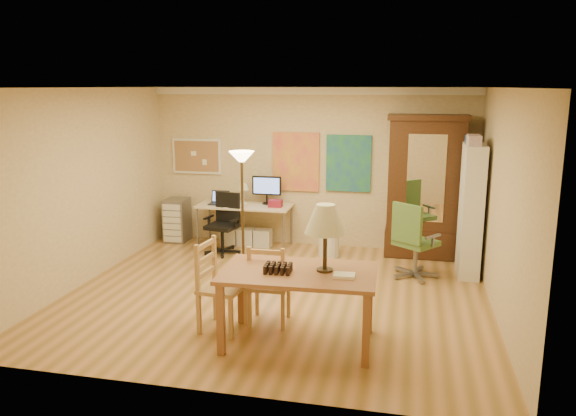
% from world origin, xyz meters
% --- Properties ---
extents(floor, '(5.50, 5.50, 0.00)m').
position_xyz_m(floor, '(0.00, 0.00, 0.00)').
color(floor, olive).
rests_on(floor, ground).
extents(crown_molding, '(5.50, 0.08, 0.12)m').
position_xyz_m(crown_molding, '(0.00, 2.46, 2.64)').
color(crown_molding, white).
rests_on(crown_molding, floor).
extents(corkboard, '(0.90, 0.04, 0.62)m').
position_xyz_m(corkboard, '(-2.05, 2.47, 1.50)').
color(corkboard, '#AC7F51').
rests_on(corkboard, floor).
extents(art_panel_left, '(0.80, 0.04, 1.00)m').
position_xyz_m(art_panel_left, '(-0.25, 2.47, 1.45)').
color(art_panel_left, yellow).
rests_on(art_panel_left, floor).
extents(art_panel_right, '(0.75, 0.04, 0.95)m').
position_xyz_m(art_panel_right, '(0.65, 2.47, 1.45)').
color(art_panel_right, '#235A8D').
rests_on(art_panel_right, floor).
extents(dining_table, '(1.66, 1.04, 1.53)m').
position_xyz_m(dining_table, '(0.67, -1.32, 0.97)').
color(dining_table, brown).
rests_on(dining_table, floor).
extents(ladder_chair_back, '(0.46, 0.44, 0.96)m').
position_xyz_m(ladder_chair_back, '(0.13, -0.92, 0.45)').
color(ladder_chair_back, tan).
rests_on(ladder_chair_back, floor).
extents(ladder_chair_left, '(0.51, 0.53, 1.04)m').
position_xyz_m(ladder_chair_left, '(-0.38, -1.18, 0.48)').
color(ladder_chair_left, tan).
rests_on(ladder_chair_left, floor).
extents(torchiere_lamp, '(0.34, 0.34, 1.87)m').
position_xyz_m(torchiere_lamp, '(-0.53, 0.25, 1.50)').
color(torchiere_lamp, '#42311A').
rests_on(torchiere_lamp, floor).
extents(computer_desk, '(1.61, 0.70, 1.22)m').
position_xyz_m(computer_desk, '(-1.04, 2.16, 0.45)').
color(computer_desk, '#CCAF95').
rests_on(computer_desk, floor).
extents(office_chair_black, '(0.61, 0.61, 1.00)m').
position_xyz_m(office_chair_black, '(-1.31, 1.66, 0.27)').
color(office_chair_black, black).
rests_on(office_chair_black, floor).
extents(office_chair_green, '(0.71, 0.71, 1.12)m').
position_xyz_m(office_chair_green, '(1.77, 1.09, 0.30)').
color(office_chair_green, slate).
rests_on(office_chair_green, floor).
extents(drawer_cart, '(0.38, 0.46, 0.77)m').
position_xyz_m(drawer_cart, '(-2.36, 2.19, 0.38)').
color(drawer_cart, slate).
rests_on(drawer_cart, floor).
extents(armoire, '(1.24, 0.59, 2.29)m').
position_xyz_m(armoire, '(1.91, 2.24, 0.99)').
color(armoire, '#311B0D').
rests_on(armoire, floor).
extents(bookshelf, '(0.29, 0.77, 1.91)m').
position_xyz_m(bookshelf, '(2.55, 1.43, 0.95)').
color(bookshelf, white).
rests_on(bookshelf, floor).
extents(wastebin, '(0.34, 0.34, 0.42)m').
position_xyz_m(wastebin, '(0.43, 1.84, 0.21)').
color(wastebin, silver).
rests_on(wastebin, floor).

